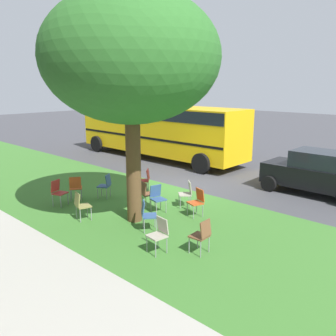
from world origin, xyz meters
name	(u,v)px	position (x,y,z in m)	size (l,w,h in m)	color
ground	(180,186)	(0.00, 0.00, 0.00)	(80.00, 80.00, 0.00)	#424247
grass_verge	(119,204)	(0.00, 3.20, 0.00)	(48.00, 6.00, 0.01)	#3D752D
street_tree	(131,58)	(-1.46, 3.78, 4.72)	(4.93, 4.93, 6.57)	brown
chair_0	(159,232)	(-3.47, 4.77, 0.52)	(0.47, 0.48, 0.88)	#ADA393
chair_1	(106,184)	(0.93, 3.03, 0.52)	(0.57, 0.57, 0.88)	#335184
chair_2	(145,179)	(0.43, 1.53, 0.52)	(0.59, 0.58, 0.88)	#B7332D
chair_3	(58,191)	(1.45, 4.63, 0.52)	(0.53, 0.52, 0.88)	#B7332D
chair_4	(147,213)	(-2.31, 4.07, 0.52)	(0.58, 0.59, 0.88)	#335184
chair_5	(146,192)	(-0.85, 2.72, 0.52)	(0.52, 0.52, 0.88)	brown
chair_6	(202,234)	(-4.29, 4.14, 0.52)	(0.44, 0.44, 0.88)	brown
chair_7	(197,200)	(-2.63, 2.21, 0.52)	(0.52, 0.53, 0.88)	#C64C1E
chair_8	(81,204)	(-0.28, 4.88, 0.52)	(0.51, 0.52, 0.88)	olive
chair_9	(157,196)	(-1.46, 2.79, 0.52)	(0.51, 0.50, 0.88)	#335184
chair_10	(187,192)	(-1.85, 1.77, 0.52)	(0.59, 0.59, 0.88)	#ADA393
chair_11	(76,186)	(1.47, 3.93, 0.52)	(0.58, 0.58, 0.88)	#C64C1E
parked_car	(316,172)	(-4.46, -2.61, 0.84)	(3.70, 1.92, 1.65)	black
school_bus	(158,126)	(4.59, -3.43, 1.76)	(10.40, 2.80, 2.88)	yellow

